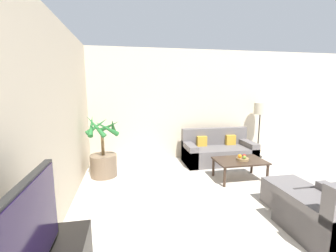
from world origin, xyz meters
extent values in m
cube|color=beige|center=(0.00, 6.53, 1.35)|extent=(8.13, 0.06, 2.70)
cube|color=beige|center=(-3.29, 3.25, 1.35)|extent=(0.06, 8.10, 2.70)
cube|color=black|center=(-2.99, 2.39, 0.92)|extent=(0.05, 0.93, 0.62)
cube|color=black|center=(-2.96, 2.39, 0.92)|extent=(0.01, 0.89, 0.58)
cylinder|color=brown|center=(-2.87, 5.57, 0.22)|extent=(0.52, 0.52, 0.44)
cylinder|color=brown|center=(-2.87, 5.57, 0.66)|extent=(0.06, 0.06, 0.43)
cone|color=#23662D|center=(-2.66, 5.57, 1.02)|extent=(0.10, 0.48, 0.38)
cone|color=#23662D|center=(-2.75, 5.77, 0.99)|extent=(0.49, 0.34, 0.31)
cone|color=#23662D|center=(-2.98, 5.77, 1.00)|extent=(0.48, 0.34, 0.35)
cone|color=#23662D|center=(-3.06, 5.57, 1.05)|extent=(0.10, 0.45, 0.42)
cone|color=#23662D|center=(-2.96, 5.41, 1.05)|extent=(0.43, 0.31, 0.43)
cone|color=#23662D|center=(-2.76, 5.38, 1.02)|extent=(0.47, 0.33, 0.37)
cube|color=#605B5B|center=(-0.25, 5.91, 0.19)|extent=(1.66, 0.77, 0.38)
cube|color=#605B5B|center=(-0.25, 6.22, 0.59)|extent=(1.66, 0.16, 0.41)
cube|color=#605B5B|center=(-0.97, 5.91, 0.25)|extent=(0.20, 0.77, 0.50)
cube|color=#605B5B|center=(0.48, 5.91, 0.25)|extent=(0.20, 0.77, 0.50)
cube|color=gold|center=(-0.62, 6.10, 0.50)|extent=(0.24, 0.12, 0.24)
cube|color=gold|center=(0.13, 6.10, 0.50)|extent=(0.24, 0.12, 0.24)
cylinder|color=#2D2823|center=(0.94, 6.17, 0.01)|extent=(0.24, 0.24, 0.03)
cylinder|color=#2D2823|center=(0.94, 6.17, 0.57)|extent=(0.03, 0.03, 1.09)
cylinder|color=beige|center=(0.94, 6.17, 1.26)|extent=(0.32, 0.32, 0.29)
cylinder|color=#38281E|center=(-0.68, 4.64, 0.18)|extent=(0.05, 0.05, 0.36)
cylinder|color=#38281E|center=(0.17, 4.64, 0.18)|extent=(0.05, 0.05, 0.36)
cylinder|color=#38281E|center=(-0.68, 5.17, 0.18)|extent=(0.05, 0.05, 0.36)
cylinder|color=#38281E|center=(0.17, 5.17, 0.18)|extent=(0.05, 0.05, 0.36)
cube|color=#38281E|center=(-0.26, 4.90, 0.38)|extent=(0.94, 0.62, 0.03)
cylinder|color=#997A4C|center=(-0.21, 4.89, 0.41)|extent=(0.23, 0.23, 0.04)
sphere|color=red|center=(-0.17, 4.90, 0.47)|extent=(0.07, 0.07, 0.07)
sphere|color=olive|center=(-0.21, 4.83, 0.47)|extent=(0.07, 0.07, 0.07)
sphere|color=orange|center=(-0.26, 4.90, 0.47)|extent=(0.08, 0.08, 0.08)
cube|color=#605B5B|center=(-0.09, 3.13, 0.20)|extent=(0.80, 0.88, 0.40)
cube|color=#605B5B|center=(-0.41, 3.13, 0.25)|extent=(0.16, 0.88, 0.50)
cube|color=#605B5B|center=(-0.05, 3.85, 0.20)|extent=(0.58, 0.45, 0.39)
camera|label=1|loc=(-2.40, 1.07, 1.76)|focal=24.00mm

